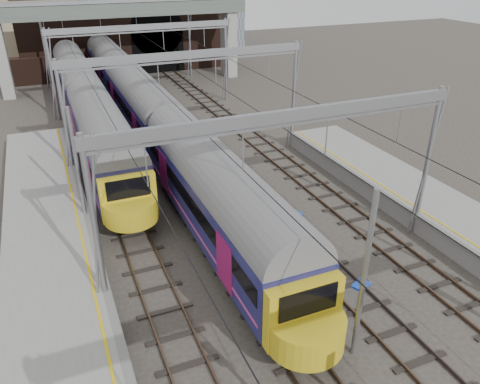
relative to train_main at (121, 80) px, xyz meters
name	(u,v)px	position (x,y,z in m)	size (l,w,h in m)	color
tracks	(227,203)	(2.00, -22.69, -2.63)	(14.40, 80.00, 0.22)	#4C3828
overhead_line	(190,72)	(2.00, -16.21, 3.92)	(16.80, 80.00, 8.00)	gray
retaining_wall	(127,38)	(3.40, 14.24, 1.68)	(28.00, 2.75, 9.00)	black
overbridge	(121,18)	(2.00, 8.31, 4.62)	(28.00, 3.00, 9.25)	gray
train_main	(121,80)	(0.00, 0.00, 0.00)	(3.07, 70.79, 5.18)	black
train_second	(87,103)	(-4.00, -6.73, -0.03)	(3.02, 34.91, 5.12)	black
equip_cover_b	(294,214)	(5.02, -25.59, -2.60)	(0.88, 0.62, 0.10)	blue
equip_cover_c	(361,285)	(4.71, -32.48, -2.60)	(0.84, 0.59, 0.10)	blue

